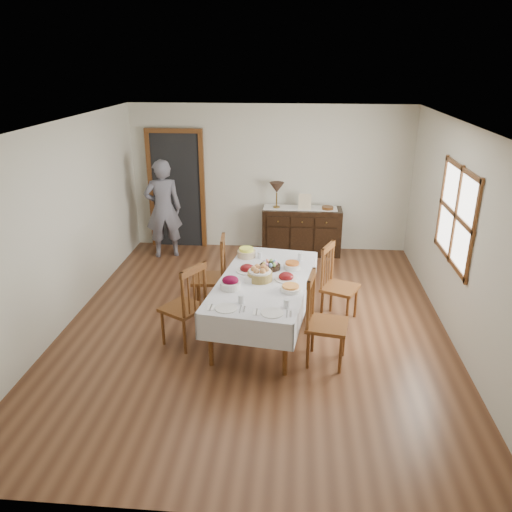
# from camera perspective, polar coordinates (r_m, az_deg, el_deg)

# --- Properties ---
(ground) EXTENTS (6.00, 6.00, 0.00)m
(ground) POSITION_cam_1_polar(r_m,az_deg,el_deg) (6.72, -0.07, -7.86)
(ground) COLOR brown
(room_shell) EXTENTS (5.02, 6.02, 2.65)m
(room_shell) POSITION_cam_1_polar(r_m,az_deg,el_deg) (6.50, -1.04, 6.76)
(room_shell) COLOR silver
(room_shell) RESTS_ON ground
(dining_table) EXTENTS (1.38, 2.28, 0.74)m
(dining_table) POSITION_cam_1_polar(r_m,az_deg,el_deg) (6.30, 0.96, -3.35)
(dining_table) COLOR silver
(dining_table) RESTS_ON ground
(chair_left_near) EXTENTS (0.61, 0.61, 1.07)m
(chair_left_near) POSITION_cam_1_polar(r_m,az_deg,el_deg) (6.11, -8.01, -5.54)
(chair_left_near) COLOR #5D3416
(chair_left_near) RESTS_ON ground
(chair_left_far) EXTENTS (0.49, 0.49, 1.09)m
(chair_left_far) POSITION_cam_1_polar(r_m,az_deg,el_deg) (6.88, -4.97, -2.10)
(chair_left_far) COLOR #5D3416
(chair_left_far) RESTS_ON ground
(chair_right_near) EXTENTS (0.52, 0.52, 1.09)m
(chair_right_near) POSITION_cam_1_polar(r_m,az_deg,el_deg) (5.76, 7.61, -7.20)
(chair_right_near) COLOR #5D3416
(chair_right_near) RESTS_ON ground
(chair_right_far) EXTENTS (0.58, 0.58, 1.05)m
(chair_right_far) POSITION_cam_1_polar(r_m,az_deg,el_deg) (6.73, 9.17, -3.06)
(chair_right_far) COLOR #5D3416
(chair_right_far) RESTS_ON ground
(sideboard) EXTENTS (1.40, 0.51, 0.84)m
(sideboard) POSITION_cam_1_polar(r_m,az_deg,el_deg) (9.02, 5.24, 2.87)
(sideboard) COLOR black
(sideboard) RESTS_ON ground
(person) EXTENTS (0.67, 0.54, 1.86)m
(person) POSITION_cam_1_polar(r_m,az_deg,el_deg) (8.86, -10.58, 5.67)
(person) COLOR slate
(person) RESTS_ON ground
(bread_basket) EXTENTS (0.31, 0.31, 0.19)m
(bread_basket) POSITION_cam_1_polar(r_m,az_deg,el_deg) (6.20, 0.45, -2.09)
(bread_basket) COLOR olive
(bread_basket) RESTS_ON dining_table
(egg_basket) EXTENTS (0.28, 0.28, 0.11)m
(egg_basket) POSITION_cam_1_polar(r_m,az_deg,el_deg) (6.55, 1.60, -1.13)
(egg_basket) COLOR black
(egg_basket) RESTS_ON dining_table
(ham_platter_a) EXTENTS (0.29, 0.29, 0.11)m
(ham_platter_a) POSITION_cam_1_polar(r_m,az_deg,el_deg) (6.47, -1.01, -1.49)
(ham_platter_a) COLOR silver
(ham_platter_a) RESTS_ON dining_table
(ham_platter_b) EXTENTS (0.29, 0.29, 0.11)m
(ham_platter_b) POSITION_cam_1_polar(r_m,az_deg,el_deg) (6.25, 3.46, -2.43)
(ham_platter_b) COLOR silver
(ham_platter_b) RESTS_ON dining_table
(beet_bowl) EXTENTS (0.26, 0.26, 0.16)m
(beet_bowl) POSITION_cam_1_polar(r_m,az_deg,el_deg) (5.99, -2.94, -3.11)
(beet_bowl) COLOR silver
(beet_bowl) RESTS_ON dining_table
(carrot_bowl) EXTENTS (0.22, 0.22, 0.09)m
(carrot_bowl) POSITION_cam_1_polar(r_m,az_deg,el_deg) (6.56, 4.15, -1.10)
(carrot_bowl) COLOR silver
(carrot_bowl) RESTS_ON dining_table
(pineapple_bowl) EXTENTS (0.26, 0.26, 0.13)m
(pineapple_bowl) POSITION_cam_1_polar(r_m,az_deg,el_deg) (6.93, -1.10, 0.37)
(pineapple_bowl) COLOR tan
(pineapple_bowl) RESTS_ON dining_table
(casserole_dish) EXTENTS (0.25, 0.25, 0.07)m
(casserole_dish) POSITION_cam_1_polar(r_m,az_deg,el_deg) (5.94, 3.97, -3.70)
(casserole_dish) COLOR silver
(casserole_dish) RESTS_ON dining_table
(butter_dish) EXTENTS (0.15, 0.11, 0.07)m
(butter_dish) POSITION_cam_1_polar(r_m,az_deg,el_deg) (6.15, -0.66, -2.71)
(butter_dish) COLOR silver
(butter_dish) RESTS_ON dining_table
(setting_left) EXTENTS (0.44, 0.31, 0.10)m
(setting_left) POSITION_cam_1_polar(r_m,az_deg,el_deg) (5.58, -2.90, -5.62)
(setting_left) COLOR silver
(setting_left) RESTS_ON dining_table
(setting_right) EXTENTS (0.44, 0.31, 0.10)m
(setting_right) POSITION_cam_1_polar(r_m,az_deg,el_deg) (5.48, 2.37, -6.15)
(setting_right) COLOR silver
(setting_right) RESTS_ON dining_table
(glass_far_a) EXTENTS (0.06, 0.06, 0.09)m
(glass_far_a) POSITION_cam_1_polar(r_m,az_deg,el_deg) (6.87, 0.44, 0.09)
(glass_far_a) COLOR silver
(glass_far_a) RESTS_ON dining_table
(glass_far_b) EXTENTS (0.06, 0.06, 0.11)m
(glass_far_b) POSITION_cam_1_polar(r_m,az_deg,el_deg) (6.83, 5.09, -0.08)
(glass_far_b) COLOR silver
(glass_far_b) RESTS_ON dining_table
(runner) EXTENTS (1.30, 0.35, 0.01)m
(runner) POSITION_cam_1_polar(r_m,az_deg,el_deg) (8.93, 5.07, 5.51)
(runner) COLOR white
(runner) RESTS_ON sideboard
(table_lamp) EXTENTS (0.26, 0.26, 0.46)m
(table_lamp) POSITION_cam_1_polar(r_m,az_deg,el_deg) (8.82, 2.39, 7.73)
(table_lamp) COLOR brown
(table_lamp) RESTS_ON sideboard
(picture_frame) EXTENTS (0.22, 0.08, 0.28)m
(picture_frame) POSITION_cam_1_polar(r_m,az_deg,el_deg) (8.81, 5.60, 6.18)
(picture_frame) COLOR beige
(picture_frame) RESTS_ON sideboard
(deco_bowl) EXTENTS (0.20, 0.20, 0.06)m
(deco_bowl) POSITION_cam_1_polar(r_m,az_deg,el_deg) (8.87, 8.17, 5.44)
(deco_bowl) COLOR #5D3416
(deco_bowl) RESTS_ON sideboard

